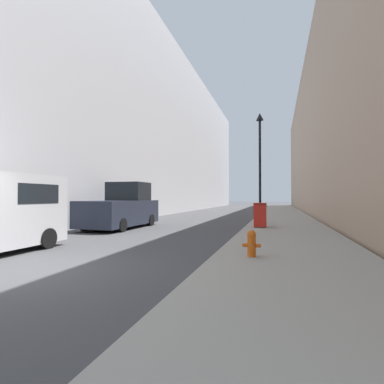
# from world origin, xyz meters

# --- Properties ---
(ground_plane) EXTENTS (200.00, 200.00, 0.00)m
(ground_plane) POSITION_xyz_m (0.00, 0.00, 0.00)
(ground_plane) COLOR #424244
(sidewalk_right) EXTENTS (3.95, 60.00, 0.16)m
(sidewalk_right) POSITION_xyz_m (5.74, 18.00, 0.08)
(sidewalk_right) COLOR #9E998E
(sidewalk_right) RESTS_ON ground
(building_left_glass) EXTENTS (12.00, 60.00, 17.14)m
(building_left_glass) POSITION_xyz_m (-10.34, 26.00, 8.57)
(building_left_glass) COLOR #BCBCC1
(building_left_glass) RESTS_ON ground
(building_right_stone) EXTENTS (12.00, 60.00, 14.69)m
(building_right_stone) POSITION_xyz_m (13.82, 26.00, 7.34)
(building_right_stone) COLOR #9E7F66
(building_right_stone) RESTS_ON ground
(fire_hydrant) EXTENTS (0.45, 0.33, 0.64)m
(fire_hydrant) POSITION_xyz_m (4.72, 2.33, 0.50)
(fire_hydrant) COLOR #D15614
(fire_hydrant) RESTS_ON sidewalk_right
(trash_bin) EXTENTS (0.60, 0.71, 1.17)m
(trash_bin) POSITION_xyz_m (4.51, 9.78, 0.76)
(trash_bin) COLOR red
(trash_bin) RESTS_ON sidewalk_right
(lamppost) EXTENTS (0.41, 0.41, 6.20)m
(lamppost) POSITION_xyz_m (4.38, 12.06, 3.96)
(lamppost) COLOR black
(lamppost) RESTS_ON sidewalk_right
(pickup_truck) EXTENTS (2.23, 5.21, 2.42)m
(pickup_truck) POSITION_xyz_m (-2.59, 9.05, 1.00)
(pickup_truck) COLOR #232838
(pickup_truck) RESTS_ON ground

